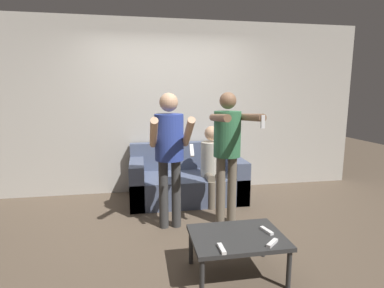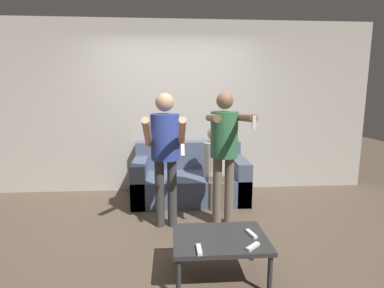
{
  "view_description": "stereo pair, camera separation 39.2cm",
  "coord_description": "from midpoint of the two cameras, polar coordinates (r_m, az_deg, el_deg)",
  "views": [
    {
      "loc": [
        -0.44,
        -3.25,
        1.58
      ],
      "look_at": [
        0.23,
        0.57,
        0.92
      ],
      "focal_mm": 28.0,
      "sensor_mm": 36.0,
      "label": 1
    },
    {
      "loc": [
        -0.05,
        -3.29,
        1.58
      ],
      "look_at": [
        0.23,
        0.57,
        0.92
      ],
      "focal_mm": 28.0,
      "sensor_mm": 36.0,
      "label": 2
    }
  ],
  "objects": [
    {
      "name": "person_seated",
      "position": [
        4.31,
        1.3,
        -3.43
      ],
      "size": [
        0.31,
        0.53,
        1.11
      ],
      "color": "#6B6051",
      "rests_on": "ground_plane"
    },
    {
      "name": "ground_plane",
      "position": [
        3.64,
        -5.36,
        -16.09
      ],
      "size": [
        14.0,
        14.0,
        0.0
      ],
      "primitive_type": "plane",
      "color": "brown"
    },
    {
      "name": "wall_back",
      "position": [
        4.82,
        -7.1,
        6.87
      ],
      "size": [
        6.4,
        0.06,
        2.7
      ],
      "color": "#B7B2A8",
      "rests_on": "ground_plane"
    },
    {
      "name": "person_standing_left",
      "position": [
        3.43,
        -7.6,
        -0.39
      ],
      "size": [
        0.45,
        0.65,
        1.58
      ],
      "color": "#383838",
      "rests_on": "ground_plane"
    },
    {
      "name": "coffee_table",
      "position": [
        2.7,
        4.31,
        -17.77
      ],
      "size": [
        0.79,
        0.58,
        0.37
      ],
      "color": "#2D2D2D",
      "rests_on": "ground_plane"
    },
    {
      "name": "person_standing_right",
      "position": [
        3.51,
        3.66,
        0.16
      ],
      "size": [
        0.44,
        0.78,
        1.59
      ],
      "color": "#6B6051",
      "rests_on": "ground_plane"
    },
    {
      "name": "remote_mid",
      "position": [
        2.57,
        10.66,
        -18.15
      ],
      "size": [
        0.14,
        0.13,
        0.02
      ],
      "color": "white",
      "rests_on": "coffee_table"
    },
    {
      "name": "remote_near",
      "position": [
        2.45,
        0.86,
        -19.42
      ],
      "size": [
        0.04,
        0.15,
        0.02
      ],
      "color": "white",
      "rests_on": "coffee_table"
    },
    {
      "name": "remote_far",
      "position": [
        2.77,
        9.97,
        -16.03
      ],
      "size": [
        0.07,
        0.15,
        0.02
      ],
      "color": "white",
      "rests_on": "coffee_table"
    },
    {
      "name": "couch",
      "position": [
        4.55,
        -3.57,
        -7.05
      ],
      "size": [
        1.66,
        0.91,
        0.81
      ],
      "color": "#4C5670",
      "rests_on": "ground_plane"
    }
  ]
}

